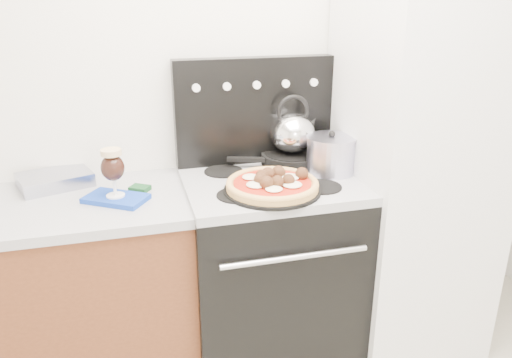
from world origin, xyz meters
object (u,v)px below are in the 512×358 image
object	(u,v)px
base_cabinet	(21,308)
stock_pot	(331,156)
skillet	(292,158)
beer_glass	(113,173)
tea_kettle	(293,129)
fridge	(414,162)
stove_body	(269,273)
pizza_pan	(272,190)
pizza	(272,183)
oven_mitt	(116,199)

from	to	relation	value
base_cabinet	stock_pot	bearing A→B (deg)	-0.20
skillet	beer_glass	bearing A→B (deg)	-165.96
tea_kettle	fridge	bearing A→B (deg)	-39.08
stove_body	beer_glass	size ratio (longest dim) A/B	4.32
base_cabinet	stock_pot	distance (m)	1.51
base_cabinet	beer_glass	distance (m)	0.74
pizza_pan	base_cabinet	bearing A→B (deg)	171.11
fridge	pizza_pan	distance (m)	0.74
pizza	stock_pot	size ratio (longest dim) A/B	1.75
stove_body	beer_glass	xyz separation A→B (m)	(-0.66, -0.03, 0.58)
pizza	skillet	world-z (taller)	pizza
base_cabinet	pizza	bearing A→B (deg)	-8.89
base_cabinet	stove_body	bearing A→B (deg)	-1.30
beer_glass	tea_kettle	size ratio (longest dim) A/B	0.86
stove_body	pizza	distance (m)	0.54
stock_pot	pizza	bearing A→B (deg)	-153.62
fridge	oven_mitt	distance (m)	1.36
skillet	stock_pot	size ratio (longest dim) A/B	1.35
stove_body	tea_kettle	xyz separation A→B (m)	(0.16, 0.18, 0.65)
fridge	skillet	size ratio (longest dim) A/B	6.42
beer_glass	pizza	distance (m)	0.64
fridge	beer_glass	xyz separation A→B (m)	(-1.36, -0.00, 0.07)
oven_mitt	pizza	world-z (taller)	pizza
pizza	tea_kettle	size ratio (longest dim) A/B	1.62
base_cabinet	skillet	size ratio (longest dim) A/B	4.90
fridge	pizza	bearing A→B (deg)	-170.90
oven_mitt	beer_glass	size ratio (longest dim) A/B	1.22
base_cabinet	pizza	world-z (taller)	pizza
tea_kettle	stock_pot	size ratio (longest dim) A/B	1.08
fridge	oven_mitt	world-z (taller)	fridge
base_cabinet	stock_pot	world-z (taller)	stock_pot
oven_mitt	stove_body	bearing A→B (deg)	2.29
beer_glass	stock_pot	size ratio (longest dim) A/B	0.93
oven_mitt	pizza	size ratio (longest dim) A/B	0.65
beer_glass	pizza_pan	size ratio (longest dim) A/B	0.50
pizza	stock_pot	bearing A→B (deg)	26.38
stove_body	oven_mitt	world-z (taller)	oven_mitt
fridge	tea_kettle	bearing A→B (deg)	159.08
beer_glass	tea_kettle	bearing A→B (deg)	14.04
stock_pot	stove_body	bearing A→B (deg)	-176.10
pizza	skillet	size ratio (longest dim) A/B	1.29
fridge	pizza_pan	bearing A→B (deg)	-170.90
pizza_pan	skillet	xyz separation A→B (m)	(0.20, 0.32, 0.02)
beer_glass	stove_body	bearing A→B (deg)	2.29
base_cabinet	pizza	distance (m)	1.21
pizza	skillet	distance (m)	0.38
pizza_pan	beer_glass	bearing A→B (deg)	169.58
beer_glass	pizza	bearing A→B (deg)	-10.42
fridge	pizza	xyz separation A→B (m)	(-0.73, -0.12, 0.01)
fridge	skillet	world-z (taller)	fridge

